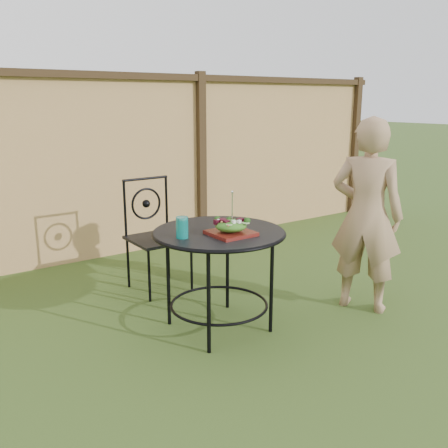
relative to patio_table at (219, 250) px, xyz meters
name	(u,v)px	position (x,y,z in m)	size (l,w,h in m)	color
ground	(213,338)	(-0.12, -0.11, -0.59)	(60.00, 60.00, 0.00)	#274315
fence	(89,167)	(-0.12, 2.09, 0.36)	(8.00, 0.12, 1.90)	#E8B272
patio_table	(219,250)	(0.00, 0.00, 0.00)	(0.92, 0.92, 0.72)	black
patio_chair	(155,232)	(0.02, 0.98, -0.08)	(0.46, 0.46, 0.95)	black
diner	(367,216)	(1.13, -0.34, 0.16)	(0.54, 0.36, 1.49)	#A07C5B
salad_plate	(231,233)	(0.00, -0.13, 0.15)	(0.27, 0.27, 0.02)	#4A0A0F
salad	(231,226)	(0.00, -0.13, 0.20)	(0.21, 0.21, 0.08)	#235614
fork	(232,206)	(0.01, -0.13, 0.33)	(0.01, 0.01, 0.18)	silver
drinking_glass	(182,227)	(-0.30, -0.01, 0.21)	(0.08, 0.08, 0.14)	#0A7E78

